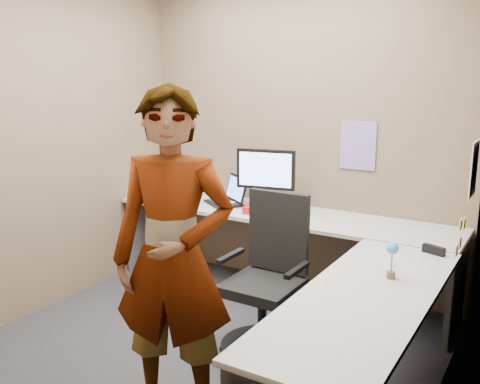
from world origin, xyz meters
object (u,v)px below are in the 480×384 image
Objects in this scene: monitor at (265,173)px; person at (173,259)px; desk at (296,257)px; office_chair at (267,289)px.

monitor is 0.27× the size of person.
desk is 6.05× the size of monitor.
person is (0.38, -1.72, -0.16)m from monitor.
office_chair is (0.47, -0.82, -0.63)m from monitor.
person is (-0.08, -0.90, 0.48)m from office_chair.
office_chair is at bearing -72.37° from monitor.
office_chair is 1.02m from person.
desk is 0.34m from office_chair.
person reaches higher than monitor.
office_chair is at bearing 65.76° from person.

